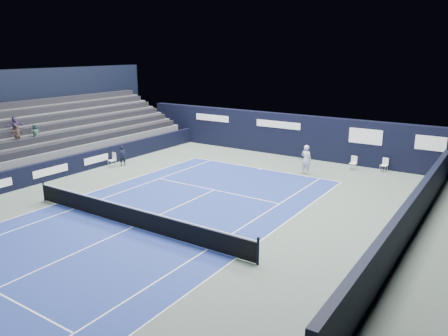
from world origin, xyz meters
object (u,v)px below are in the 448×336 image
(line_judge_chair, at_px, (113,159))
(tennis_net, at_px, (132,216))
(tennis_player, at_px, (306,160))
(folding_chair_back_a, at_px, (354,160))
(folding_chair_back_b, at_px, (385,164))

(line_judge_chair, distance_m, tennis_net, 11.01)
(line_judge_chair, xyz_separation_m, tennis_player, (11.59, 5.57, 0.38))
(folding_chair_back_a, relative_size, tennis_player, 0.49)
(folding_chair_back_b, height_order, tennis_net, tennis_net)
(tennis_net, height_order, tennis_player, tennis_player)
(line_judge_chair, bearing_deg, folding_chair_back_a, 39.83)
(line_judge_chair, xyz_separation_m, tennis_net, (8.64, -6.82, -0.05))
(folding_chair_back_a, xyz_separation_m, folding_chair_back_b, (1.84, 0.60, -0.09))
(folding_chair_back_a, height_order, folding_chair_back_b, folding_chair_back_a)
(folding_chair_back_a, bearing_deg, folding_chair_back_b, 20.23)
(line_judge_chair, relative_size, tennis_net, 0.08)
(folding_chair_back_a, bearing_deg, tennis_net, -106.55)
(tennis_player, bearing_deg, line_judge_chair, -154.32)
(folding_chair_back_b, bearing_deg, line_judge_chair, -138.32)
(tennis_net, xyz_separation_m, tennis_player, (2.95, 12.40, 0.43))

